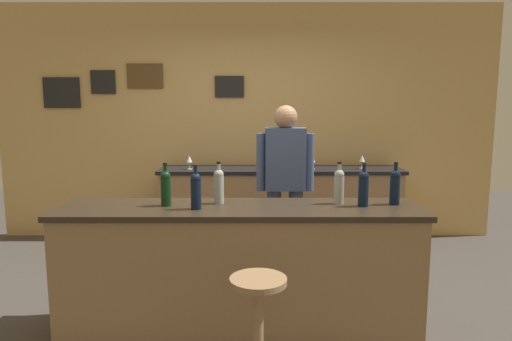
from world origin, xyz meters
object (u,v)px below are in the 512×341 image
object	(u,v)px
wine_glass_c	(281,158)
wine_glass_d	(313,160)
wine_glass_b	(271,159)
bartender	(285,181)
wine_bottle_a	(166,187)
wine_bottle_c	(219,185)
wine_glass_a	(190,160)
wine_bottle_e	(364,187)
wine_glass_e	(362,159)
wine_bottle_b	(196,189)
wine_bottle_d	(339,185)
bar_stool	(259,315)
wine_bottle_f	(395,186)

from	to	relation	value
wine_glass_c	wine_glass_d	xyz separation A→B (m)	(0.35, -0.14, 0.00)
wine_glass_b	wine_glass_d	xyz separation A→B (m)	(0.47, -0.04, 0.00)
wine_glass_b	bartender	bearing A→B (deg)	-84.69
wine_bottle_a	bartender	bearing A→B (deg)	46.09
wine_glass_d	wine_glass_b	bearing A→B (deg)	175.56
wine_glass_b	wine_bottle_c	bearing A→B (deg)	-102.79
wine_glass_a	wine_glass_c	distance (m)	1.05
wine_bottle_e	wine_glass_a	size ratio (longest dim) A/B	1.97
wine_bottle_c	wine_glass_e	size ratio (longest dim) A/B	1.97
wine_bottle_a	wine_bottle_b	bearing A→B (deg)	-24.31
wine_bottle_e	wine_glass_b	distance (m)	2.08
wine_bottle_d	wine_glass_a	xyz separation A→B (m)	(-1.35, 1.88, -0.05)
wine_glass_b	wine_glass_c	distance (m)	0.16
wine_bottle_a	wine_glass_d	distance (m)	2.32
wine_bottle_e	wine_glass_d	size ratio (longest dim) A/B	1.97
bartender	wine_glass_e	distance (m)	1.43
wine_bottle_a	wine_bottle_b	world-z (taller)	same
wine_bottle_b	wine_glass_c	world-z (taller)	wine_bottle_b
bar_stool	wine_bottle_f	xyz separation A→B (m)	(0.98, 0.78, 0.60)
wine_glass_a	wine_bottle_d	bearing A→B (deg)	-54.38
bartender	wine_bottle_a	xyz separation A→B (m)	(-0.90, -0.93, 0.12)
wine_bottle_b	wine_glass_e	world-z (taller)	wine_bottle_b
wine_bottle_a	wine_glass_a	bearing A→B (deg)	93.46
wine_bottle_c	wine_glass_a	xyz separation A→B (m)	(-0.48, 1.87, -0.05)
wine_bottle_d	wine_glass_b	bearing A→B (deg)	102.61
wine_bottle_c	wine_bottle_d	distance (m)	0.86
wine_bottle_e	wine_glass_c	xyz separation A→B (m)	(-0.46, 2.10, -0.05)
bartender	wine_bottle_c	distance (m)	1.02
wine_bottle_b	wine_glass_a	distance (m)	2.08
wine_glass_a	wine_bottle_a	bearing A→B (deg)	-86.54
wine_bottle_d	wine_glass_e	bearing A→B (deg)	72.43
wine_bottle_c	wine_glass_c	bearing A→B (deg)	74.65
bartender	wine_bottle_d	world-z (taller)	bartender
wine_bottle_c	wine_glass_d	world-z (taller)	wine_bottle_c
wine_bottle_a	wine_bottle_f	size ratio (longest dim) A/B	1.00
wine_bottle_a	wine_bottle_e	xyz separation A→B (m)	(1.38, -0.01, 0.00)
wine_bottle_f	wine_glass_d	size ratio (longest dim) A/B	1.97
wine_bottle_c	wine_glass_b	world-z (taller)	wine_bottle_c
wine_bottle_c	wine_bottle_d	world-z (taller)	same
wine_glass_d	wine_glass_e	world-z (taller)	same
wine_glass_b	wine_glass_e	bearing A→B (deg)	1.29
wine_bottle_a	wine_glass_c	distance (m)	2.28
bar_stool	wine_bottle_e	bearing A→B (deg)	44.56
wine_bottle_b	wine_bottle_f	size ratio (longest dim) A/B	1.00
wine_glass_e	wine_bottle_f	bearing A→B (deg)	-96.36
wine_bottle_d	bartender	bearing A→B (deg)	110.92
wine_glass_b	wine_glass_e	world-z (taller)	same
wine_bottle_c	wine_bottle_e	bearing A→B (deg)	-4.86
wine_bottle_c	wine_bottle_f	size ratio (longest dim) A/B	1.00
wine_bottle_e	wine_glass_b	size ratio (longest dim) A/B	1.97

